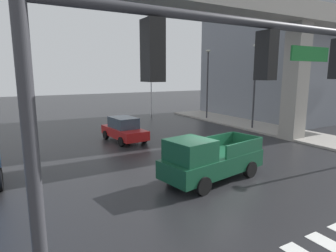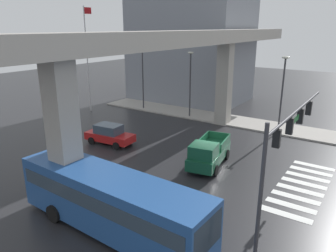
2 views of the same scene
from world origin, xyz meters
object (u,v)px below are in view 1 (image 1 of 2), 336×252
pickup_truck (208,160)px  flagpole (152,55)px  street_lamp_mid_block (255,77)px  sedan_red (124,129)px  street_lamp_far_north (208,76)px  traffic_signal_mast (259,79)px

pickup_truck → flagpole: 21.12m
street_lamp_mid_block → flagpole: flagpole is taller
flagpole → sedan_red: bearing=-125.6°
sedan_red → street_lamp_far_north: street_lamp_far_north is taller
pickup_truck → traffic_signal_mast: size_ratio=0.49×
street_lamp_far_north → flagpole: size_ratio=0.60×
street_lamp_far_north → flagpole: 6.71m
pickup_truck → street_lamp_far_north: (10.77, 14.47, 3.57)m
traffic_signal_mast → street_lamp_mid_block: size_ratio=1.50×
pickup_truck → sedan_red: bearing=93.2°
pickup_truck → street_lamp_far_north: street_lamp_far_north is taller
street_lamp_far_north → flagpole: (-4.19, 4.72, 2.27)m
traffic_signal_mast → flagpole: flagpole is taller
street_lamp_mid_block → flagpole: bearing=110.3°
traffic_signal_mast → street_lamp_mid_block: bearing=44.1°
street_lamp_far_north → traffic_signal_mast: bearing=-125.1°
sedan_red → flagpole: size_ratio=0.37×
sedan_red → traffic_signal_mast: (-3.20, -15.47, 3.83)m
sedan_red → flagpole: flagpole is taller
street_lamp_far_north → flagpole: bearing=131.6°
traffic_signal_mast → street_lamp_far_north: bearing=54.9°
traffic_signal_mast → flagpole: size_ratio=0.91×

